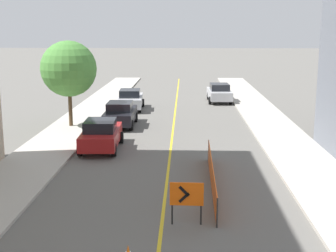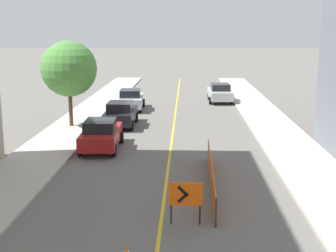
% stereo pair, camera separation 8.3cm
% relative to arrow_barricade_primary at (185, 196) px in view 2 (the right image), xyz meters
% --- Properties ---
extents(lane_stripe, '(0.12, 58.98, 0.01)m').
position_rel_arrow_barricade_primary_xyz_m(lane_stripe, '(-0.80, 14.68, -0.98)').
color(lane_stripe, gold).
rests_on(lane_stripe, ground_plane).
extents(sidewalk_left, '(3.09, 58.98, 0.13)m').
position_rel_arrow_barricade_primary_xyz_m(sidewalk_left, '(-7.16, 14.68, -0.92)').
color(sidewalk_left, '#ADA89E').
rests_on(sidewalk_left, ground_plane).
extents(sidewalk_right, '(3.09, 58.98, 0.13)m').
position_rel_arrow_barricade_primary_xyz_m(sidewalk_right, '(5.57, 14.68, -0.92)').
color(sidewalk_right, '#ADA89E').
rests_on(sidewalk_right, ground_plane).
extents(arrow_barricade_primary, '(1.09, 0.10, 1.41)m').
position_rel_arrow_barricade_primary_xyz_m(arrow_barricade_primary, '(0.00, 0.00, 0.00)').
color(arrow_barricade_primary, '#EF560C').
rests_on(arrow_barricade_primary, ground_plane).
extents(safety_mesh_fence, '(0.16, 7.84, 1.00)m').
position_rel_arrow_barricade_primary_xyz_m(safety_mesh_fence, '(1.03, 3.66, -0.48)').
color(safety_mesh_fence, '#EF560C').
rests_on(safety_mesh_fence, ground_plane).
extents(parked_car_curb_near, '(1.98, 4.37, 1.59)m').
position_rel_arrow_barricade_primary_xyz_m(parked_car_curb_near, '(-4.42, 9.40, -0.18)').
color(parked_car_curb_near, maroon).
rests_on(parked_car_curb_near, ground_plane).
extents(parked_car_curb_mid, '(1.94, 4.32, 1.59)m').
position_rel_arrow_barricade_primary_xyz_m(parked_car_curb_mid, '(-4.23, 15.39, -0.18)').
color(parked_car_curb_mid, black).
rests_on(parked_car_curb_mid, ground_plane).
extents(parked_car_curb_far, '(2.05, 4.40, 1.59)m').
position_rel_arrow_barricade_primary_xyz_m(parked_car_curb_far, '(-4.30, 21.58, -0.18)').
color(parked_car_curb_far, '#B7B7BC').
rests_on(parked_car_curb_far, ground_plane).
extents(parked_car_opposite_side, '(1.98, 4.37, 1.59)m').
position_rel_arrow_barricade_primary_xyz_m(parked_car_opposite_side, '(2.89, 25.68, -0.18)').
color(parked_car_opposite_side, '#B7B7BC').
rests_on(parked_car_opposite_side, ground_plane).
extents(street_tree_left_near, '(3.49, 3.49, 5.36)m').
position_rel_arrow_barricade_primary_xyz_m(street_tree_left_near, '(-7.32, 14.76, 2.76)').
color(street_tree_left_near, '#4C3823').
rests_on(street_tree_left_near, sidewalk_left).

